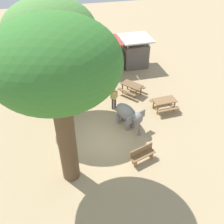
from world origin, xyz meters
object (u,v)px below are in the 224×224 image
Objects in this scene: picnic_table_near at (164,102)px; shade_tree_secondary at (56,67)px; shade_tree_main at (50,33)px; elephant at (128,114)px; market_stall_green at (41,63)px; market_stall_white at (135,53)px; market_stall_orange at (74,60)px; person_handler at (114,97)px; picnic_table_far at (132,87)px; market_stall_red at (105,56)px; wooden_bench at (142,154)px.

shade_tree_secondary is at bearing 28.02° from picnic_table_near.
shade_tree_secondary is at bearing -90.03° from shade_tree_main.
shade_tree_secondary is (-3.83, -2.89, 5.04)m from elephant.
market_stall_white is (7.80, 0.00, 0.00)m from market_stall_green.
shade_tree_main is at bearing -106.60° from market_stall_orange.
person_handler is 0.21× the size of shade_tree_secondary.
picnic_table_near is (3.20, -0.95, -0.36)m from person_handler.
picnic_table_far is (-1.48, 2.41, 0.00)m from picnic_table_near.
shade_tree_main is 2.88× the size of market_stall_red.
shade_tree_main reaches higher than market_stall_green.
market_stall_red is at bearing 164.80° from person_handler.
market_stall_orange is (-2.24, 7.77, 0.20)m from elephant.
elephant is at bearing -92.67° from market_stall_red.
market_stall_white is (6.79, 5.32, -4.22)m from shade_tree_main.
person_handler is at bearing -71.82° from market_stall_orange.
shade_tree_secondary is at bearing -122.48° from market_stall_white.
person_handler is at bearing -6.72° from shade_tree_main.
picnic_table_near is 6.70m from market_stall_white.
picnic_table_near is 8.41m from market_stall_orange.
market_stall_orange is (-3.60, 4.27, 0.55)m from picnic_table_far.
wooden_bench is (0.26, -4.88, -0.48)m from person_handler.
market_stall_orange is at bearing 180.00° from market_stall_red.
market_stall_white reaches higher than picnic_table_near.
shade_tree_secondary is 11.75m from market_stall_green.
picnic_table_near is (2.84, 1.09, -0.35)m from elephant.
market_stall_green is (-7.68, 6.68, 0.55)m from picnic_table_near.
market_stall_orange is (-2.14, 10.61, 0.67)m from wooden_bench.
picnic_table_near is at bearing 30.86° from shade_tree_secondary.
person_handler is 5.78m from market_stall_red.
shade_tree_main is 2.88× the size of market_stall_green.
market_stall_red is at bearing 51.81° from shade_tree_main.
market_stall_green is 1.00× the size of market_stall_red.
elephant is 9.15m from market_stall_green.
shade_tree_main is at bearing -128.19° from market_stall_red.
shade_tree_secondary is 9.84m from picnic_table_far.
shade_tree_main reaches higher than market_stall_orange.
shade_tree_main is at bearing -72.29° from wooden_bench.
shade_tree_secondary is 5.01× the size of picnic_table_near.
shade_tree_main is (-3.82, 2.45, 4.43)m from elephant.
picnic_table_far is 0.83× the size of market_stall_white.
market_stall_green is 5.20m from market_stall_red.
market_stall_green and market_stall_red have the same top height.
market_stall_white is at bearing 0.00° from market_stall_orange.
person_handler is 7.85m from shade_tree_secondary.
market_stall_orange is (1.59, 10.66, -4.84)m from shade_tree_secondary.
picnic_table_far is at bearing -49.82° from market_stall_orange.
shade_tree_secondary is 5.41× the size of wooden_bench.
picnic_table_near is 0.62× the size of market_stall_orange.
person_handler is 2.29m from picnic_table_far.
elephant is at bearing -109.45° from wooden_bench.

